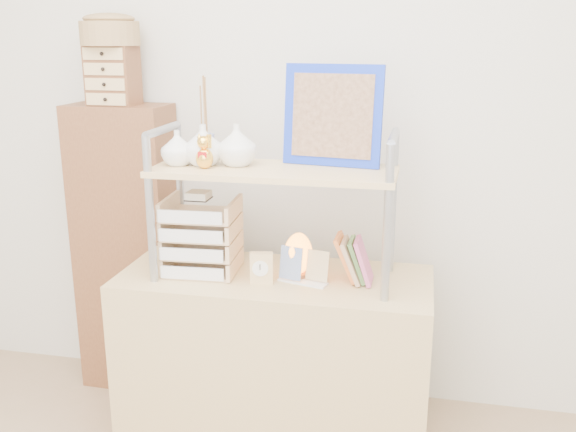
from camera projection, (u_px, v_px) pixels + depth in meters
name	position (u px, v px, depth m)	size (l,w,h in m)	color
room_shell	(191.00, 11.00, 1.45)	(3.42, 3.41, 2.61)	silver
desk	(275.00, 363.00, 2.57)	(1.20, 0.50, 0.75)	tan
cabinet	(128.00, 250.00, 3.00)	(0.45, 0.24, 1.35)	brown
hutch	(259.00, 161.00, 2.38)	(0.90, 0.34, 0.79)	#979BA5
letter_tray	(201.00, 240.00, 2.48)	(0.28, 0.26, 0.32)	tan
salt_lamp	(298.00, 255.00, 2.44)	(0.11, 0.11, 0.17)	brown
desk_clock	(261.00, 268.00, 2.38)	(0.09, 0.05, 0.12)	#D9B874
postcard_stand	(303.00, 273.00, 2.39)	(0.20, 0.10, 0.14)	white
drawer_chest	(113.00, 76.00, 2.76)	(0.20, 0.16, 0.25)	brown
woven_basket	(110.00, 33.00, 2.71)	(0.25, 0.25, 0.10)	olive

